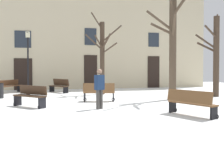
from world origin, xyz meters
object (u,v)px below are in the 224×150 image
Objects in this scene: tree_center at (215,55)px; bench_facing_shops at (59,86)px; tree_foreground at (102,54)px; bench_near_center_tree at (191,102)px; streetlamp at (28,56)px; bench_near_lamp at (10,86)px; bench_back_to_back_right at (99,92)px; bench_back_to_back_left at (30,96)px; person_by_shop_door at (99,87)px; tree_right_of_center at (173,43)px.

bench_facing_shops is (-8.80, 4.65, -1.98)m from tree_center.
bench_near_center_tree is at bearing -78.59° from tree_foreground.
streetlamp is at bearing -91.88° from bench_facing_shops.
bench_near_lamp is 7.57m from bench_back_to_back_right.
tree_foreground reaches higher than bench_back_to_back_left.
bench_near_lamp is at bearing 87.55° from person_by_shop_door.
tree_right_of_center is at bearing -49.26° from tree_foreground.
tree_foreground is 6.61m from bench_near_lamp.
bench_back_to_back_left is at bearing 123.18° from person_by_shop_door.
bench_near_center_tree is (1.60, -7.92, -2.08)m from tree_foreground.
tree_foreground is at bearing 130.74° from tree_right_of_center.
tree_foreground is 1.03× the size of tree_center.
bench_near_center_tree is at bearing -70.35° from person_by_shop_door.
bench_near_center_tree is at bearing -10.14° from bench_facing_shops.
person_by_shop_door is (3.34, -6.43, -1.53)m from streetlamp.
tree_right_of_center is 3.19× the size of bench_near_center_tree.
tree_foreground is at bearing -91.46° from bench_back_to_back_right.
streetlamp is 2.80m from bench_near_lamp.
streetlamp is 2.18× the size of bench_near_lamp.
bench_near_center_tree is at bearing 130.75° from bench_back_to_back_right.
tree_center is 1.24× the size of streetlamp.
bench_back_to_back_left is at bearing -130.75° from bench_near_lamp.
bench_near_lamp is at bearing -36.04° from bench_back_to_back_right.
bench_near_center_tree reaches higher than bench_near_lamp.
bench_near_center_tree is (4.23, -9.78, -0.01)m from bench_facing_shops.
bench_near_lamp is at bearing 150.91° from bench_back_to_back_left.
tree_foreground is 4.11m from bench_back_to_back_right.
bench_back_to_back_right is (-0.84, -3.45, -2.08)m from tree_foreground.
tree_foreground is at bearing 93.70° from bench_back_to_back_left.
streetlamp reaches higher than bench_back_to_back_right.
bench_facing_shops is 1.05× the size of bench_back_to_back_right.
bench_near_center_tree is (-1.46, -4.36, -2.51)m from tree_right_of_center.
bench_back_to_back_left is at bearing 30.75° from bench_back_to_back_right.
tree_right_of_center is (-3.10, -0.77, 0.52)m from tree_center.
tree_center reaches higher than bench_back_to_back_right.
bench_back_to_back_right is (-7.00, -0.67, -1.99)m from tree_center.
person_by_shop_door reaches higher than bench_near_center_tree.
streetlamp is 5.90m from bench_back_to_back_right.
bench_back_to_back_left is 6.55m from bench_near_center_tree.
bench_near_center_tree is (5.60, -3.40, -0.01)m from bench_back_to_back_left.
tree_center is 3.30× the size of bench_back_to_back_left.
bench_near_lamp is (-1.32, 1.51, -1.95)m from streetlamp.
streetlamp is 2.18× the size of bench_near_center_tree.
person_by_shop_door is at bearing -23.05° from bench_facing_shops.
tree_center is 3.24m from tree_right_of_center.
person_by_shop_door is (-2.82, 2.17, 0.43)m from bench_near_center_tree.
bench_facing_shops is at bearing -59.11° from bench_back_to_back_right.
tree_center is 2.90× the size of bench_facing_shops.
bench_near_lamp is 12.57m from bench_near_center_tree.
tree_foreground is at bearing 155.72° from tree_center.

